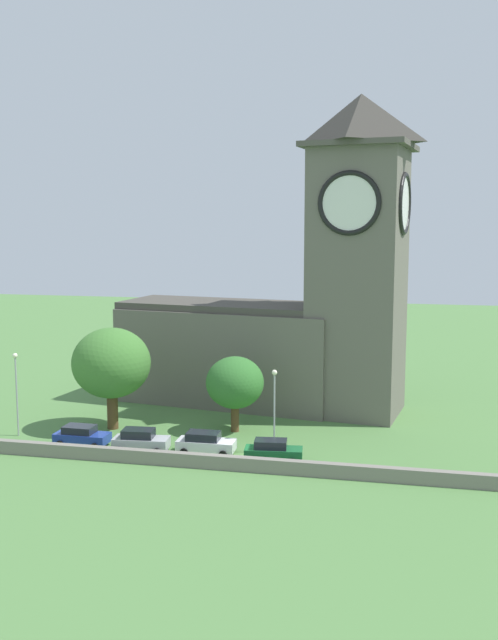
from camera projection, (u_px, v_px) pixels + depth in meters
name	position (u px, v px, depth m)	size (l,w,h in m)	color
ground_plane	(269.00, 410.00, 71.95)	(200.00, 200.00, 0.00)	#517F42
church	(293.00, 304.00, 72.10)	(30.42, 13.56, 30.49)	#666056
quay_barrier	(225.00, 463.00, 54.76)	(53.56, 0.70, 1.07)	gray
car_blue	(81.00, 436.00, 60.57)	(4.58, 2.29, 1.70)	#233D9E
car_silver	(140.00, 441.00, 58.80)	(4.66, 2.52, 1.93)	silver
car_white	(205.00, 443.00, 58.46)	(4.75, 2.29, 1.79)	silver
car_green	(273.00, 451.00, 56.31)	(4.65, 2.44, 1.81)	#1E6B38
streetlamp_west_end	(16.00, 381.00, 62.85)	(0.44, 0.44, 7.37)	#9EA0A5
streetlamp_west_mid	(274.00, 398.00, 58.15)	(0.44, 0.44, 6.89)	#9EA0A5
tree_riverside_west	(235.00, 383.00, 64.19)	(5.17, 5.17, 6.81)	brown
tree_riverside_east	(111.00, 363.00, 64.87)	(7.06, 7.06, 9.26)	brown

